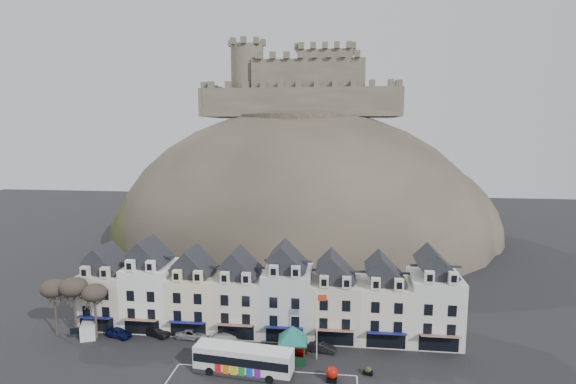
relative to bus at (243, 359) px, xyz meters
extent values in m
cube|color=beige|center=(-23.30, 12.10, 2.14)|extent=(6.80, 8.00, 8.00)
cube|color=black|center=(-23.30, 12.10, 7.34)|extent=(6.80, 5.76, 2.80)
cube|color=beige|center=(-24.80, 8.50, 7.04)|extent=(1.20, 0.80, 1.60)
cube|color=beige|center=(-21.80, 8.50, 7.04)|extent=(1.20, 0.80, 1.60)
cube|color=black|center=(-23.30, 8.07, -0.56)|extent=(5.10, 0.06, 2.20)
cube|color=navy|center=(-23.30, 7.40, 0.74)|extent=(5.10, 1.29, 0.43)
cube|color=white|center=(-16.50, 12.10, 2.74)|extent=(6.80, 8.00, 9.20)
cube|color=black|center=(-16.50, 12.10, 8.54)|extent=(6.80, 5.76, 2.80)
cube|color=white|center=(-18.00, 8.50, 8.24)|extent=(1.20, 0.80, 1.60)
cube|color=white|center=(-15.00, 8.50, 8.24)|extent=(1.20, 0.80, 1.60)
cube|color=black|center=(-16.50, 8.07, -0.56)|extent=(5.10, 0.06, 2.20)
cube|color=maroon|center=(-16.50, 7.40, 0.74)|extent=(5.10, 1.29, 0.43)
cube|color=beige|center=(-9.70, 12.10, 2.14)|extent=(6.80, 8.00, 8.00)
cube|color=black|center=(-9.70, 12.10, 7.34)|extent=(6.80, 5.76, 2.80)
cube|color=beige|center=(-11.20, 8.50, 7.04)|extent=(1.20, 0.80, 1.60)
cube|color=beige|center=(-8.20, 8.50, 7.04)|extent=(1.20, 0.80, 1.60)
cube|color=black|center=(-9.70, 8.07, -0.56)|extent=(5.10, 0.06, 2.20)
cube|color=navy|center=(-9.70, 7.40, 0.74)|extent=(5.10, 1.29, 0.43)
cube|color=silver|center=(-2.90, 12.10, 2.14)|extent=(6.80, 8.00, 8.00)
cube|color=black|center=(-2.90, 12.10, 7.34)|extent=(6.80, 5.76, 2.80)
cube|color=silver|center=(-4.40, 8.50, 7.04)|extent=(1.20, 0.80, 1.60)
cube|color=silver|center=(-1.40, 8.50, 7.04)|extent=(1.20, 0.80, 1.60)
cube|color=black|center=(-2.90, 8.07, -0.56)|extent=(5.10, 0.06, 2.20)
cube|color=maroon|center=(-2.90, 7.40, 0.74)|extent=(5.10, 1.29, 0.43)
cube|color=silver|center=(3.90, 12.10, 2.74)|extent=(6.80, 8.00, 9.20)
cube|color=black|center=(3.90, 12.10, 8.54)|extent=(6.80, 5.76, 2.80)
cube|color=silver|center=(2.40, 8.50, 8.24)|extent=(1.20, 0.80, 1.60)
cube|color=silver|center=(5.40, 8.50, 8.24)|extent=(1.20, 0.80, 1.60)
cube|color=black|center=(3.90, 8.07, -0.56)|extent=(5.10, 0.06, 2.20)
cube|color=navy|center=(3.90, 7.40, 0.74)|extent=(5.10, 1.29, 0.43)
cube|color=beige|center=(10.70, 12.10, 2.14)|extent=(6.80, 8.00, 8.00)
cube|color=black|center=(10.70, 12.10, 7.34)|extent=(6.80, 5.76, 2.80)
cube|color=beige|center=(9.20, 8.50, 7.04)|extent=(1.20, 0.80, 1.60)
cube|color=beige|center=(12.20, 8.50, 7.04)|extent=(1.20, 0.80, 1.60)
cube|color=black|center=(10.70, 8.07, -0.56)|extent=(5.10, 0.06, 2.20)
cube|color=maroon|center=(10.70, 7.40, 0.74)|extent=(5.10, 1.29, 0.43)
cube|color=silver|center=(17.50, 12.10, 2.14)|extent=(6.80, 8.00, 8.00)
cube|color=black|center=(17.50, 12.10, 7.34)|extent=(6.80, 5.76, 2.80)
cube|color=silver|center=(16.00, 8.50, 7.04)|extent=(1.20, 0.80, 1.60)
cube|color=silver|center=(19.00, 8.50, 7.04)|extent=(1.20, 0.80, 1.60)
cube|color=black|center=(17.50, 8.07, -0.56)|extent=(5.10, 0.06, 2.20)
cube|color=navy|center=(17.50, 7.40, 0.74)|extent=(5.10, 1.29, 0.43)
cube|color=silver|center=(24.30, 12.10, 2.74)|extent=(6.80, 8.00, 9.20)
cube|color=black|center=(24.30, 12.10, 8.54)|extent=(6.80, 5.76, 2.80)
cube|color=silver|center=(22.80, 8.50, 8.24)|extent=(1.20, 0.80, 1.60)
cube|color=silver|center=(25.80, 8.50, 8.24)|extent=(1.20, 0.80, 1.60)
cube|color=black|center=(24.30, 8.07, -0.56)|extent=(5.10, 0.06, 2.20)
cube|color=maroon|center=(24.30, 7.40, 0.74)|extent=(5.10, 1.29, 0.43)
ellipsoid|color=#343028|center=(0.50, 66.10, -1.86)|extent=(96.00, 76.00, 68.00)
ellipsoid|color=#253319|center=(-21.50, 60.10, -1.86)|extent=(52.00, 44.00, 42.00)
ellipsoid|color=#343028|center=(24.50, 70.10, -1.86)|extent=(56.00, 48.00, 46.00)
ellipsoid|color=#253319|center=(-3.50, 52.10, -1.86)|extent=(40.00, 28.00, 28.00)
ellipsoid|color=#343028|center=(10.50, 54.10, -1.86)|extent=(36.00, 28.00, 24.00)
cylinder|color=#343028|center=(0.50, 66.10, 29.14)|extent=(30.00, 30.00, 3.00)
cube|color=brown|center=(0.50, 62.10, 33.64)|extent=(48.00, 2.20, 7.00)
cube|color=brown|center=(0.50, 82.10, 33.64)|extent=(48.00, 2.20, 7.00)
cube|color=brown|center=(-23.50, 72.10, 33.64)|extent=(2.20, 22.00, 7.00)
cube|color=brown|center=(24.50, 72.10, 33.64)|extent=(2.20, 22.00, 7.00)
cube|color=brown|center=(2.50, 72.10, 39.14)|extent=(28.00, 18.00, 10.00)
cube|color=brown|center=(6.50, 74.10, 40.64)|extent=(14.00, 12.00, 13.00)
cylinder|color=brown|center=(-13.50, 68.10, 39.14)|extent=(8.40, 8.40, 18.00)
cylinder|color=silver|center=(6.50, 74.10, 49.64)|extent=(0.16, 0.16, 5.00)
cylinder|color=#342A21|center=(-28.50, 6.60, 1.01)|extent=(0.32, 0.32, 5.74)
ellipsoid|color=#383028|center=(-28.50, 6.60, 5.11)|extent=(3.61, 3.61, 2.54)
cylinder|color=#342A21|center=(-25.50, 6.60, 1.15)|extent=(0.32, 0.32, 6.02)
ellipsoid|color=#383028|center=(-25.50, 6.60, 5.45)|extent=(3.78, 3.78, 2.67)
cylinder|color=#342A21|center=(-22.50, 6.60, 0.87)|extent=(0.32, 0.32, 5.46)
ellipsoid|color=#383028|center=(-22.50, 6.60, 4.77)|extent=(3.43, 3.43, 2.42)
cube|color=#262628|center=(0.00, 0.00, -1.48)|extent=(12.18, 4.10, 0.54)
cube|color=white|center=(0.00, 0.00, 0.10)|extent=(12.17, 4.04, 2.74)
cube|color=black|center=(0.00, 0.00, 0.25)|extent=(11.95, 4.10, 1.03)
cube|color=white|center=(0.00, 0.00, 1.34)|extent=(11.93, 3.91, 0.27)
cube|color=orange|center=(5.88, -0.67, 1.16)|extent=(0.21, 1.30, 0.30)
cylinder|color=black|center=(3.42, -1.62, -1.38)|extent=(1.07, 0.46, 1.04)
cylinder|color=black|center=(3.70, 0.82, -1.38)|extent=(1.07, 0.46, 1.04)
cylinder|color=black|center=(-3.94, -0.79, -1.38)|extent=(1.07, 0.46, 1.04)
cylinder|color=black|center=(-3.66, 1.65, -1.38)|extent=(1.07, 0.46, 1.04)
cube|color=black|center=(3.89, 5.12, -0.54)|extent=(0.18, 0.18, 2.65)
cube|color=black|center=(6.87, 5.36, -0.54)|extent=(0.18, 0.18, 2.65)
cube|color=black|center=(4.14, 2.14, -0.54)|extent=(0.18, 0.18, 2.65)
cube|color=black|center=(7.11, 2.39, -0.54)|extent=(0.18, 0.18, 2.65)
cube|color=black|center=(5.50, 3.75, 0.79)|extent=(3.93, 3.93, 0.13)
cone|color=#155D52|center=(5.50, 3.75, 1.78)|extent=(7.29, 7.29, 1.99)
cube|color=black|center=(10.56, -0.32, -1.63)|extent=(1.26, 1.26, 0.46)
sphere|color=#A91309|center=(10.56, -0.32, -0.81)|extent=(1.44, 1.44, 1.44)
cylinder|color=silver|center=(8.50, 4.43, 2.56)|extent=(0.13, 0.13, 8.85)
cube|color=red|center=(9.11, 4.49, 6.32)|extent=(1.21, 0.16, 0.77)
cube|color=silver|center=(-23.97, 7.36, -0.84)|extent=(3.55, 4.91, 2.06)
cube|color=black|center=(-23.97, 7.36, -0.44)|extent=(1.75, 0.79, 0.88)
cube|color=black|center=(14.85, 1.53, -1.60)|extent=(1.12, 0.72, 0.52)
sphere|color=#253319|center=(14.85, 1.53, -1.19)|extent=(0.73, 0.73, 0.73)
cube|color=black|center=(14.73, 1.54, -1.62)|extent=(1.06, 0.72, 0.49)
sphere|color=#253319|center=(14.73, 1.54, -1.23)|extent=(0.68, 0.68, 0.68)
imported|color=#0B123B|center=(-19.50, 7.11, -1.19)|extent=(4.24, 2.72, 1.34)
imported|color=black|center=(-14.30, 8.10, -1.20)|extent=(4.24, 2.83, 1.32)
imported|color=#A4A7AB|center=(-9.10, 8.10, -1.22)|extent=(4.65, 2.36, 1.28)
imported|color=white|center=(-3.60, 6.64, -1.15)|extent=(5.29, 3.68, 1.42)
imported|color=#630505|center=(5.30, 5.60, -1.20)|extent=(4.19, 2.67, 1.33)
imported|color=black|center=(9.11, 6.41, -1.25)|extent=(3.88, 1.97, 1.22)
camera|label=1|loc=(11.34, -49.22, 27.42)|focal=28.00mm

